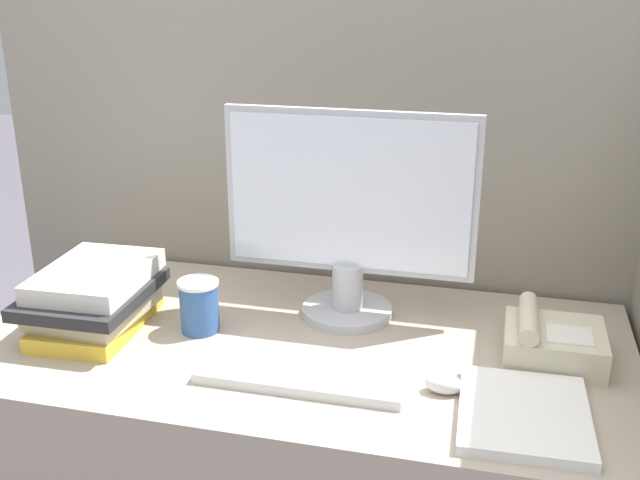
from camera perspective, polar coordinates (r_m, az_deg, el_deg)
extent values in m
cube|color=gray|center=(1.91, 1.50, -3.73)|extent=(1.75, 0.04, 1.44)
cylinder|color=#B7B7BC|center=(1.66, 2.09, -5.42)|extent=(0.20, 0.20, 0.02)
cylinder|color=#B7B7BC|center=(1.63, 2.11, -3.53)|extent=(0.07, 0.07, 0.10)
cube|color=#B7B7BC|center=(1.57, 2.26, 3.62)|extent=(0.54, 0.02, 0.35)
cube|color=silver|center=(1.56, 2.18, 3.52)|extent=(0.51, 0.01, 0.32)
cube|color=silver|center=(1.43, -1.20, -9.93)|extent=(0.39, 0.16, 0.02)
ellipsoid|color=silver|center=(1.39, 9.43, -10.77)|extent=(0.07, 0.04, 0.04)
cylinder|color=#335999|center=(1.59, -9.18, -5.11)|extent=(0.08, 0.08, 0.10)
cylinder|color=white|center=(1.57, -9.29, -3.25)|extent=(0.09, 0.09, 0.01)
cube|color=gold|center=(1.67, -16.64, -5.88)|extent=(0.20, 0.29, 0.04)
cube|color=#C6B78C|center=(1.65, -16.85, -4.91)|extent=(0.21, 0.24, 0.03)
cube|color=#262628|center=(1.64, -17.02, -3.90)|extent=(0.23, 0.29, 0.03)
cube|color=silver|center=(1.64, -16.74, -2.63)|extent=(0.21, 0.27, 0.04)
cube|color=beige|center=(1.54, 17.40, -7.58)|extent=(0.19, 0.18, 0.06)
cube|color=white|center=(1.51, 18.46, -6.88)|extent=(0.09, 0.08, 0.00)
cylinder|color=beige|center=(1.52, 15.62, -5.76)|extent=(0.04, 0.18, 0.04)
cube|color=white|center=(1.35, 15.28, -12.65)|extent=(0.23, 0.27, 0.02)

